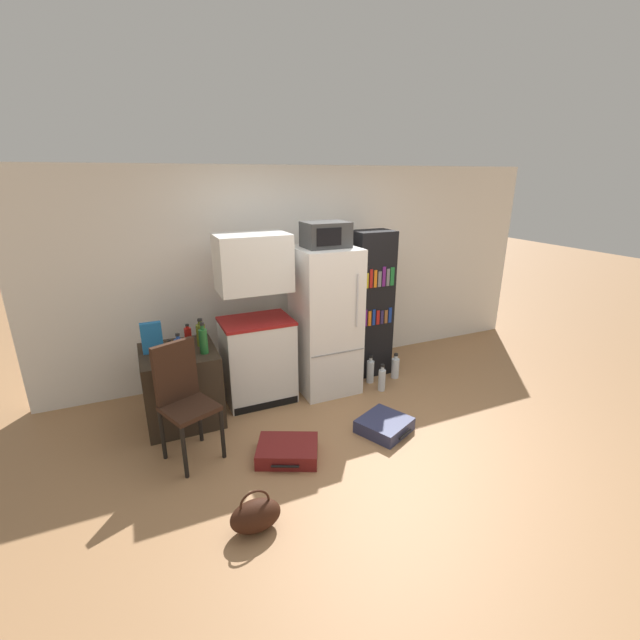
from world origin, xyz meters
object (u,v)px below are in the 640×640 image
object	(u,v)px
refrigerator	(325,321)
chair	(182,392)
bottle_green_tall	(203,340)
bottle_olive_oil	(201,334)
bottle_ketchup_red	(188,334)
handbag	(256,515)
cereal_box	(152,338)
side_table	(182,385)
bookshelf	(371,305)
bottle_blue_soda	(179,349)
water_bottle_middle	(382,379)
kitchen_hutch	(256,328)
microwave	(326,235)
water_bottle_front	(395,367)
bottle_amber_beer	(170,350)
suitcase_large_flat	(288,451)
suitcase_small_flat	(384,425)
water_bottle_back	(370,371)

from	to	relation	value
refrigerator	chair	distance (m)	1.78
bottle_green_tall	bottle_olive_oil	bearing A→B (deg)	86.93
bottle_ketchup_red	handbag	bearing A→B (deg)	-86.27
cereal_box	chair	size ratio (longest dim) A/B	0.29
chair	side_table	bearing A→B (deg)	63.26
bookshelf	handbag	bearing A→B (deg)	-136.44
side_table	handbag	xyz separation A→B (m)	(0.26, -1.71, -0.25)
side_table	bottle_olive_oil	xyz separation A→B (m)	(0.24, 0.05, 0.49)
bottle_blue_soda	water_bottle_middle	bearing A→B (deg)	-1.62
side_table	bottle_ketchup_red	bearing A→B (deg)	58.71
kitchen_hutch	water_bottle_middle	world-z (taller)	kitchen_hutch
microwave	water_bottle_front	xyz separation A→B (m)	(0.88, -0.13, -1.64)
microwave	handbag	xyz separation A→B (m)	(-1.34, -1.75, -1.65)
side_table	handbag	distance (m)	1.75
water_bottle_front	chair	bearing A→B (deg)	-168.19
kitchen_hutch	cereal_box	xyz separation A→B (m)	(-1.03, -0.04, 0.07)
kitchen_hutch	bottle_ketchup_red	distance (m)	0.70
refrigerator	bookshelf	xyz separation A→B (m)	(0.67, 0.16, 0.06)
bottle_olive_oil	bookshelf	bearing A→B (deg)	4.19
bottle_amber_beer	handbag	world-z (taller)	bottle_amber_beer
kitchen_hutch	bookshelf	bearing A→B (deg)	3.89
bottle_ketchup_red	bottle_green_tall	bearing A→B (deg)	-76.10
microwave	suitcase_large_flat	bearing A→B (deg)	-128.55
bottle_amber_beer	chair	distance (m)	0.52
bottle_blue_soda	water_bottle_front	world-z (taller)	bottle_blue_soda
suitcase_large_flat	cereal_box	bearing A→B (deg)	155.99
kitchen_hutch	bookshelf	distance (m)	1.46
bottle_olive_oil	handbag	world-z (taller)	bottle_olive_oil
side_table	bookshelf	distance (m)	2.34
refrigerator	water_bottle_middle	distance (m)	0.95
bottle_amber_beer	cereal_box	world-z (taller)	cereal_box
refrigerator	cereal_box	distance (m)	1.81
bottle_blue_soda	water_bottle_middle	xyz separation A→B (m)	(2.16, -0.06, -0.72)
bookshelf	bottle_amber_beer	bearing A→B (deg)	-171.62
side_table	bottle_blue_soda	bearing A→B (deg)	-90.55
microwave	suitcase_large_flat	distance (m)	2.19
suitcase_large_flat	handbag	xyz separation A→B (m)	(-0.48, -0.68, 0.06)
chair	suitcase_small_flat	size ratio (longest dim) A/B	1.80
kitchen_hutch	suitcase_large_flat	xyz separation A→B (m)	(-0.08, -1.14, -0.76)
bottle_blue_soda	suitcase_small_flat	world-z (taller)	bottle_blue_soda
bottle_ketchup_red	chair	bearing A→B (deg)	-102.08
bottle_olive_oil	bottle_blue_soda	bearing A→B (deg)	-129.54
side_table	suitcase_large_flat	xyz separation A→B (m)	(0.74, -1.04, -0.31)
bottle_amber_beer	refrigerator	bearing A→B (deg)	6.46
cereal_box	water_bottle_front	world-z (taller)	cereal_box
bottle_ketchup_red	suitcase_large_flat	distance (m)	1.59
bottle_blue_soda	bookshelf	bearing A→B (deg)	11.06
side_table	chair	xyz separation A→B (m)	(-0.04, -0.62, 0.24)
kitchen_hutch	bottle_amber_beer	bearing A→B (deg)	-164.59
bottle_ketchup_red	water_bottle_back	size ratio (longest dim) A/B	0.52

